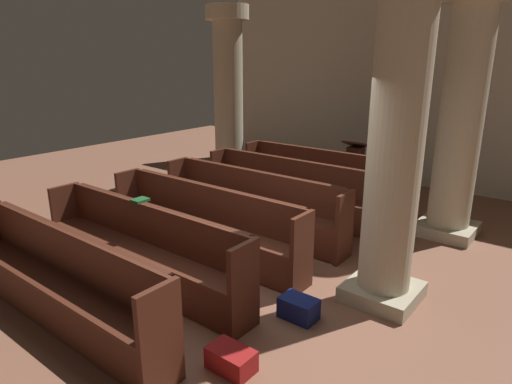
% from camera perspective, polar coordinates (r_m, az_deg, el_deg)
% --- Properties ---
extents(ground_plane, '(19.20, 19.20, 0.00)m').
position_cam_1_polar(ground_plane, '(5.46, -2.72, -12.72)').
color(ground_plane, brown).
extents(back_wall, '(10.00, 0.16, 4.50)m').
position_cam_1_polar(back_wall, '(10.16, 20.78, 13.33)').
color(back_wall, beige).
rests_on(back_wall, ground).
extents(pew_row_0, '(3.32, 0.46, 0.98)m').
position_cam_1_polar(pew_row_0, '(8.67, 8.19, 2.22)').
color(pew_row_0, '#4C2316').
rests_on(pew_row_0, ground).
extents(pew_row_1, '(3.32, 0.46, 0.98)m').
position_cam_1_polar(pew_row_1, '(7.80, 4.26, 0.68)').
color(pew_row_1, '#4C2316').
rests_on(pew_row_1, ground).
extents(pew_row_2, '(3.32, 0.47, 0.98)m').
position_cam_1_polar(pew_row_2, '(6.98, -0.63, -1.23)').
color(pew_row_2, '#4C2316').
rests_on(pew_row_2, ground).
extents(pew_row_3, '(3.32, 0.46, 0.98)m').
position_cam_1_polar(pew_row_3, '(6.24, -6.75, -3.61)').
color(pew_row_3, '#4C2316').
rests_on(pew_row_3, ground).
extents(pew_row_4, '(3.32, 0.46, 0.98)m').
position_cam_1_polar(pew_row_4, '(5.60, -14.45, -6.52)').
color(pew_row_4, '#4C2316').
rests_on(pew_row_4, ground).
extents(pew_row_5, '(3.32, 0.47, 0.98)m').
position_cam_1_polar(pew_row_5, '(5.10, -24.01, -9.92)').
color(pew_row_5, '#4C2316').
rests_on(pew_row_5, ground).
extents(pillar_aisle_side, '(0.91, 0.91, 3.73)m').
position_cam_1_polar(pillar_aisle_side, '(7.28, 24.87, 9.38)').
color(pillar_aisle_side, tan).
rests_on(pillar_aisle_side, ground).
extents(pillar_far_side, '(0.91, 0.91, 3.73)m').
position_cam_1_polar(pillar_far_side, '(9.92, -3.54, 12.49)').
color(pillar_far_side, tan).
rests_on(pillar_far_side, ground).
extents(pillar_aisle_rear, '(0.85, 0.85, 3.73)m').
position_cam_1_polar(pillar_aisle_rear, '(4.89, 17.57, 7.17)').
color(pillar_aisle_rear, tan).
rests_on(pillar_aisle_rear, ground).
extents(lectern, '(0.48, 0.45, 1.08)m').
position_cam_1_polar(lectern, '(9.38, 12.45, 2.66)').
color(lectern, '#411E13').
rests_on(lectern, ground).
extents(hymn_book, '(0.16, 0.20, 0.03)m').
position_cam_1_polar(hymn_book, '(5.69, -14.62, -1.02)').
color(hymn_book, '#194723').
rests_on(hymn_book, pew_row_4).
extents(kneeler_box_red, '(0.43, 0.27, 0.21)m').
position_cam_1_polar(kneeler_box_red, '(4.27, -3.20, -20.60)').
color(kneeler_box_red, maroon).
rests_on(kneeler_box_red, ground).
extents(kneeler_box_navy, '(0.40, 0.27, 0.23)m').
position_cam_1_polar(kneeler_box_navy, '(4.96, 5.47, -14.58)').
color(kneeler_box_navy, navy).
rests_on(kneeler_box_navy, ground).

